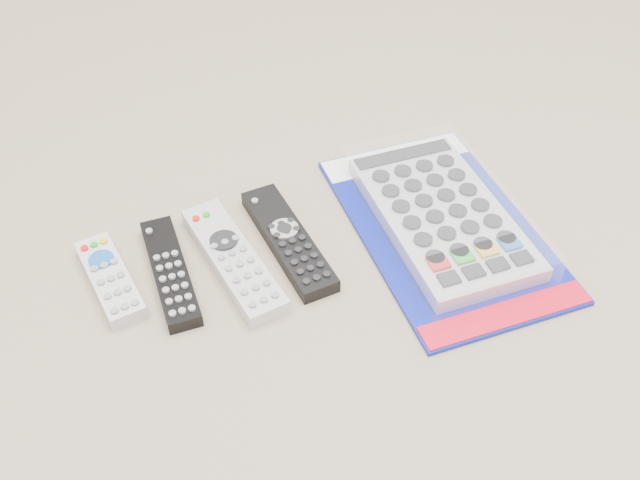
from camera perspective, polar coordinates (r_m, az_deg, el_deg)
name	(u,v)px	position (r m, az deg, el deg)	size (l,w,h in m)	color
remote_small_grey	(110,279)	(0.88, -16.46, -3.01)	(0.05, 0.14, 0.02)	#B0B0B3
remote_slim_black	(170,272)	(0.87, -11.89, -2.53)	(0.05, 0.18, 0.02)	black
remote_silver_dvd	(233,260)	(0.87, -6.95, -1.56)	(0.07, 0.21, 0.02)	#BCBCC0
remote_large_black	(288,240)	(0.89, -2.54, -0.01)	(0.05, 0.20, 0.02)	black
jumbo_remote_packaged	(443,215)	(0.92, 9.78, 2.01)	(0.24, 0.37, 0.05)	navy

